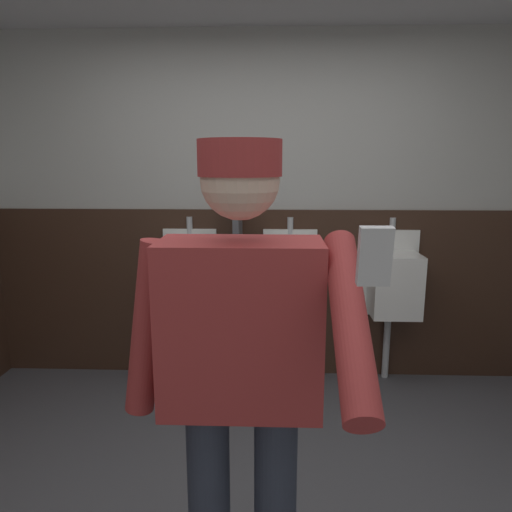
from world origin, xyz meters
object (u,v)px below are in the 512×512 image
cell_phone (375,256)px  person (241,367)px  urinal_left (188,281)px  urinal_middle (290,282)px  urinal_right (393,283)px

cell_phone → person: bearing=117.9°
urinal_left → urinal_middle: 0.75m
urinal_middle → person: (-0.22, -1.96, 0.25)m
urinal_left → urinal_middle: bearing=0.0°
person → cell_phone: bearing=-60.9°
person → urinal_middle: bearing=83.5°
urinal_middle → person: size_ratio=0.73×
urinal_left → person: size_ratio=0.73×
urinal_left → cell_phone: 2.68m
urinal_left → urinal_middle: (0.75, 0.00, 0.00)m
urinal_left → urinal_right: 1.50m
urinal_left → urinal_right: size_ratio=1.00×
cell_phone → urinal_right: bearing=73.1°
urinal_right → cell_phone: bearing=-105.8°
urinal_middle → person: 1.99m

